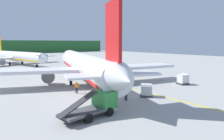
% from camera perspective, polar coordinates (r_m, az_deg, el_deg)
% --- Properties ---
extents(airliner_foreground, '(33.85, 40.40, 11.90)m').
position_cam_1_polar(airliner_foreground, '(38.59, -7.62, 1.43)').
color(airliner_foreground, white).
rests_on(airliner_foreground, ground).
extents(airliner_mid_apron, '(28.36, 34.08, 9.81)m').
position_cam_1_polar(airliner_mid_apron, '(76.28, -24.47, 3.38)').
color(airliner_mid_apron, white).
rests_on(airliner_mid_apron, ground).
extents(service_truck_fuel, '(6.55, 2.83, 2.61)m').
position_cam_1_polar(service_truck_fuel, '(21.80, -4.08, -9.23)').
color(service_truck_fuel, '#338C3F').
rests_on(service_truck_fuel, ground).
extents(cargo_container_near, '(2.34, 2.34, 1.84)m').
position_cam_1_polar(cargo_container_near, '(29.44, 9.35, -5.49)').
color(cargo_container_near, '#333338').
rests_on(cargo_container_near, ground).
extents(cargo_container_mid, '(2.03, 2.03, 1.92)m').
position_cam_1_polar(cargo_container_mid, '(39.37, 18.75, -2.43)').
color(cargo_container_mid, '#333338').
rests_on(cargo_container_mid, ground).
extents(crew_marshaller, '(0.47, 0.49, 1.65)m').
position_cam_1_polar(crew_marshaller, '(34.00, -2.58, -3.45)').
color(crew_marshaller, '#191E33').
rests_on(crew_marshaller, ground).
extents(crew_loader_right, '(0.57, 0.41, 1.74)m').
position_cam_1_polar(crew_loader_right, '(31.28, -9.63, -4.42)').
color(crew_loader_right, '#191E33').
rests_on(crew_loader_right, ground).
extents(crew_supervisor, '(0.41, 0.57, 1.68)m').
position_cam_1_polar(crew_supervisor, '(27.16, 3.86, -6.26)').
color(crew_supervisor, '#191E33').
rests_on(crew_supervisor, ground).
extents(apron_guide_line, '(0.30, 60.00, 0.01)m').
position_cam_1_polar(apron_guide_line, '(37.44, 0.56, -3.93)').
color(apron_guide_line, yellow).
rests_on(apron_guide_line, ground).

